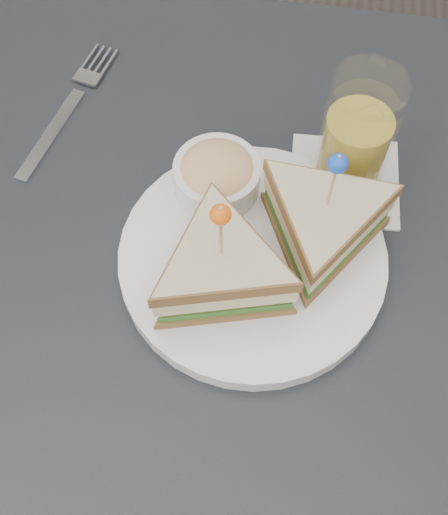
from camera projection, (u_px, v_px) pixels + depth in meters
ground_plane at (218, 459)px, 1.25m from camera, size 3.50×3.50×0.00m
table at (213, 324)px, 0.66m from camera, size 0.80×0.80×0.75m
plate_meal at (262, 242)px, 0.57m from camera, size 0.30×0.30×0.15m
cutlery_fork at (71, 104)px, 0.70m from camera, size 0.06×0.20×0.01m
drink_set at (355, 143)px, 0.60m from camera, size 0.11×0.11×0.14m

